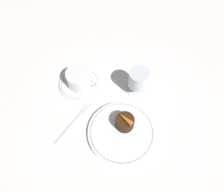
# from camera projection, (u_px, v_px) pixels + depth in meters

# --- Properties ---
(ground_plane) EXTENTS (3.00, 3.00, 0.00)m
(ground_plane) POSITION_uv_depth(u_px,v_px,m) (118.00, 122.00, 0.76)
(ground_plane) COLOR white
(dinner_plate) EXTENTS (0.23, 0.23, 0.01)m
(dinner_plate) POSITION_uv_depth(u_px,v_px,m) (121.00, 132.00, 0.73)
(dinner_plate) COLOR white
(dinner_plate) RESTS_ON ground_plane
(saucer) EXTENTS (0.16, 0.16, 0.01)m
(saucer) POSITION_uv_depth(u_px,v_px,m) (80.00, 84.00, 0.84)
(saucer) COLOR white
(saucer) RESTS_ON ground_plane
(coffee_cup) EXTENTS (0.12, 0.09, 0.06)m
(coffee_cup) POSITION_uv_depth(u_px,v_px,m) (79.00, 78.00, 0.81)
(coffee_cup) COLOR white
(coffee_cup) RESTS_ON saucer
(spoon) EXTENTS (0.05, 0.10, 0.00)m
(spoon) POSITION_uv_depth(u_px,v_px,m) (90.00, 88.00, 0.82)
(spoon) COLOR silver
(spoon) RESTS_ON saucer
(wine_glass) EXTENTS (0.07, 0.07, 0.11)m
(wine_glass) POSITION_uv_depth(u_px,v_px,m) (138.00, 80.00, 0.77)
(wine_glass) COLOR silver
(wine_glass) RESTS_ON ground_plane
(fork) EXTENTS (0.05, 0.19, 0.01)m
(fork) POSITION_uv_depth(u_px,v_px,m) (77.00, 117.00, 0.77)
(fork) COLOR silver
(fork) RESTS_ON ground_plane
(dessert_cake) EXTENTS (0.06, 0.06, 0.04)m
(dessert_cake) POSITION_uv_depth(u_px,v_px,m) (125.00, 122.00, 0.72)
(dessert_cake) COLOR #381E0F
(dessert_cake) RESTS_ON dinner_plate
(carrot_garnish) EXTENTS (0.06, 0.03, 0.02)m
(carrot_garnish) POSITION_uv_depth(u_px,v_px,m) (125.00, 119.00, 0.70)
(carrot_garnish) COLOR orange
(carrot_garnish) RESTS_ON dessert_cake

